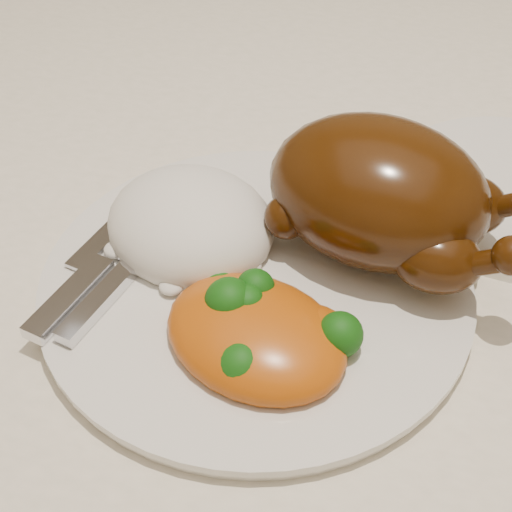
# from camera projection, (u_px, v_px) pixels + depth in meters

# --- Properties ---
(dining_table) EXTENTS (1.60, 0.90, 0.76)m
(dining_table) POSITION_uv_depth(u_px,v_px,m) (320.00, 312.00, 0.61)
(dining_table) COLOR brown
(dining_table) RESTS_ON floor
(tablecloth) EXTENTS (1.73, 1.03, 0.18)m
(tablecloth) POSITION_uv_depth(u_px,v_px,m) (326.00, 250.00, 0.56)
(tablecloth) COLOR white
(tablecloth) RESTS_ON dining_table
(dinner_plate) EXTENTS (0.36, 0.36, 0.01)m
(dinner_plate) POSITION_uv_depth(u_px,v_px,m) (256.00, 284.00, 0.49)
(dinner_plate) COLOR white
(dinner_plate) RESTS_ON tablecloth
(roast_chicken) EXTENTS (0.20, 0.14, 0.10)m
(roast_chicken) POSITION_uv_depth(u_px,v_px,m) (383.00, 194.00, 0.47)
(roast_chicken) COLOR #3F2106
(roast_chicken) RESTS_ON dinner_plate
(rice_mound) EXTENTS (0.16, 0.15, 0.06)m
(rice_mound) POSITION_uv_depth(u_px,v_px,m) (191.00, 225.00, 0.50)
(rice_mound) COLOR white
(rice_mound) RESTS_ON dinner_plate
(mac_and_cheese) EXTENTS (0.14, 0.12, 0.05)m
(mac_and_cheese) POSITION_uv_depth(u_px,v_px,m) (262.00, 333.00, 0.43)
(mac_and_cheese) COLOR #D0550D
(mac_and_cheese) RESTS_ON dinner_plate
(cutlery) EXTENTS (0.05, 0.19, 0.01)m
(cutlery) POSITION_uv_depth(u_px,v_px,m) (103.00, 270.00, 0.48)
(cutlery) COLOR silver
(cutlery) RESTS_ON dinner_plate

